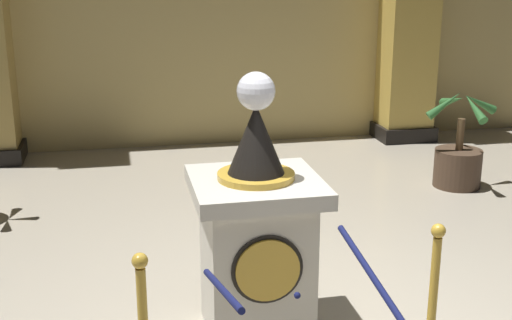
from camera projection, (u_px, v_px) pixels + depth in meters
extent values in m
cube|color=beige|center=(256.00, 264.00, 4.37)|extent=(0.65, 0.65, 0.97)
cube|color=beige|center=(256.00, 186.00, 4.22)|extent=(0.81, 0.81, 0.10)
cylinder|color=gold|center=(268.00, 270.00, 4.02)|extent=(0.39, 0.03, 0.39)
cylinder|color=black|center=(267.00, 270.00, 4.03)|extent=(0.44, 0.01, 0.44)
cylinder|color=gold|center=(256.00, 176.00, 4.20)|extent=(0.49, 0.49, 0.04)
cone|color=black|center=(256.00, 139.00, 4.13)|extent=(0.36, 0.36, 0.44)
cylinder|color=gold|center=(256.00, 105.00, 4.08)|extent=(0.03, 0.03, 0.06)
sphere|color=silver|center=(256.00, 91.00, 4.05)|extent=(0.23, 0.23, 0.23)
sphere|color=gold|center=(140.00, 261.00, 3.22)|extent=(0.08, 0.08, 0.08)
cylinder|color=gold|center=(432.00, 315.00, 3.77)|extent=(0.05, 0.05, 0.93)
sphere|color=gold|center=(438.00, 231.00, 3.63)|extent=(0.08, 0.08, 0.08)
cylinder|color=#141947|center=(222.00, 289.00, 3.38)|extent=(0.09, 0.81, 0.22)
cylinder|color=#141947|center=(369.00, 271.00, 3.58)|extent=(0.09, 0.81, 0.22)
sphere|color=#141947|center=(297.00, 295.00, 3.50)|extent=(0.04, 0.04, 0.04)
cube|color=black|center=(401.00, 130.00, 9.49)|extent=(0.75, 0.75, 0.20)
cylinder|color=#4C3828|center=(457.00, 168.00, 7.38)|extent=(0.51, 0.51, 0.41)
cylinder|color=brown|center=(460.00, 134.00, 7.27)|extent=(0.08, 0.08, 0.35)
cone|color=#2D662D|center=(480.00, 103.00, 7.24)|extent=(0.42, 0.15, 0.28)
cone|color=#2D662D|center=(453.00, 100.00, 7.37)|extent=(0.12, 0.42, 0.23)
cone|color=#2D662D|center=(445.00, 105.00, 7.15)|extent=(0.40, 0.13, 0.33)
cone|color=#2D662D|center=(475.00, 108.00, 6.99)|extent=(0.13, 0.41, 0.30)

